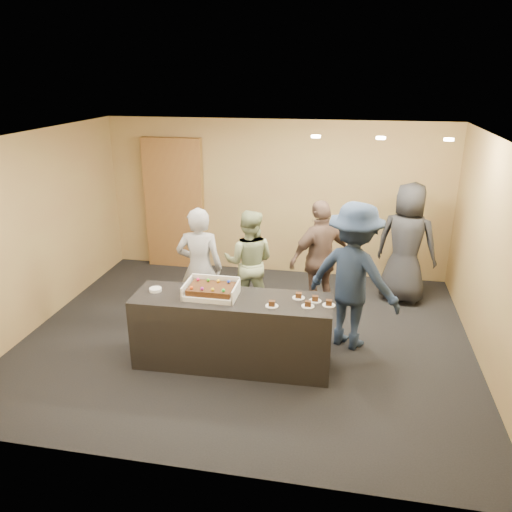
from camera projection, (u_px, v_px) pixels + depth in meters
The scene contains 17 objects.
room at pixel (246, 244), 6.43m from camera, with size 6.04×6.00×2.70m.
serving_counter at pixel (233, 331), 6.11m from camera, with size 2.40×0.70×0.90m, color black.
storage_cabinet at pixel (175, 204), 9.03m from camera, with size 1.07×0.15×2.36m, color brown.
cake_box at pixel (212, 292), 6.01m from camera, with size 0.63×0.43×0.18m.
sheet_cake at pixel (211, 289), 5.97m from camera, with size 0.53×0.37×0.11m.
plate_stack at pixel (155, 290), 6.14m from camera, with size 0.15×0.15×0.04m, color white.
slice_a at pixel (272, 304), 5.74m from camera, with size 0.15×0.15×0.07m.
slice_b at pixel (299, 296), 5.94m from camera, with size 0.15×0.15×0.07m.
slice_c at pixel (308, 305), 5.73m from camera, with size 0.15×0.15×0.07m.
slice_d at pixel (315, 299), 5.86m from camera, with size 0.15×0.15×0.07m.
slice_e at pixel (329, 304), 5.76m from camera, with size 0.15×0.15×0.07m.
person_server_grey at pixel (200, 269), 6.91m from camera, with size 0.64×0.42×1.75m, color #999A9E.
person_sage_man at pixel (249, 262), 7.35m from camera, with size 0.77×0.60×1.59m, color #95A275.
person_navy_man at pixel (354, 277), 6.39m from camera, with size 1.26×0.72×1.95m, color #1B283F.
person_brown_extra at pixel (320, 259), 7.27m from camera, with size 1.02×0.43×1.75m, color brown.
person_dark_suit at pixel (406, 243), 7.68m from camera, with size 0.93×0.60×1.90m, color #242428.
ceiling_spotlights at pixel (381, 138), 6.15m from camera, with size 1.72×0.12×0.03m.
Camera 1 is at (1.26, -5.95, 3.45)m, focal length 35.00 mm.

